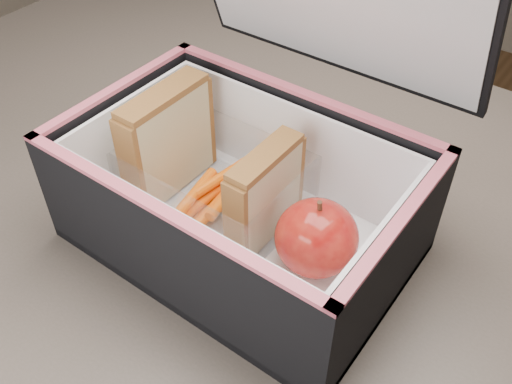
% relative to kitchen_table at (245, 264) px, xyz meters
% --- Properties ---
extents(kitchen_table, '(1.20, 0.80, 0.75)m').
position_rel_kitchen_table_xyz_m(kitchen_table, '(0.00, 0.00, 0.00)').
color(kitchen_table, brown).
rests_on(kitchen_table, ground).
extents(lunch_bag, '(0.32, 0.28, 0.31)m').
position_rel_kitchen_table_xyz_m(lunch_bag, '(0.03, -0.03, 0.16)').
color(lunch_bag, black).
rests_on(lunch_bag, kitchen_table).
extents(plastic_tub, '(0.17, 0.12, 0.07)m').
position_rel_kitchen_table_xyz_m(plastic_tub, '(-0.01, -0.03, 0.14)').
color(plastic_tub, white).
rests_on(plastic_tub, lunch_bag).
extents(sandwich_left, '(0.03, 0.10, 0.11)m').
position_rel_kitchen_table_xyz_m(sandwich_left, '(-0.07, -0.03, 0.16)').
color(sandwich_left, '#C9B77E').
rests_on(sandwich_left, plastic_tub).
extents(sandwich_right, '(0.02, 0.09, 0.10)m').
position_rel_kitchen_table_xyz_m(sandwich_right, '(0.05, -0.03, 0.16)').
color(sandwich_right, '#C9B77E').
rests_on(sandwich_right, plastic_tub).
extents(carrot_sticks, '(0.06, 0.15, 0.03)m').
position_rel_kitchen_table_xyz_m(carrot_sticks, '(-0.01, -0.04, 0.12)').
color(carrot_sticks, '#D83D09').
rests_on(carrot_sticks, plastic_tub).
extents(paper_napkin, '(0.08, 0.08, 0.01)m').
position_rel_kitchen_table_xyz_m(paper_napkin, '(0.11, -0.04, 0.11)').
color(paper_napkin, white).
rests_on(paper_napkin, lunch_bag).
extents(red_apple, '(0.08, 0.08, 0.08)m').
position_rel_kitchen_table_xyz_m(red_apple, '(0.11, -0.04, 0.15)').
color(red_apple, '#860007').
rests_on(red_apple, paper_napkin).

